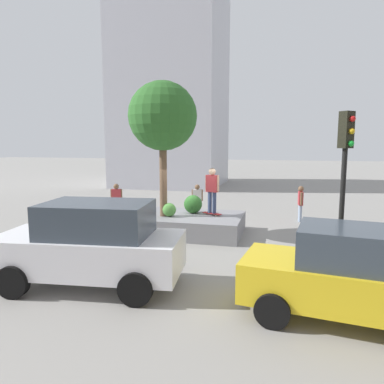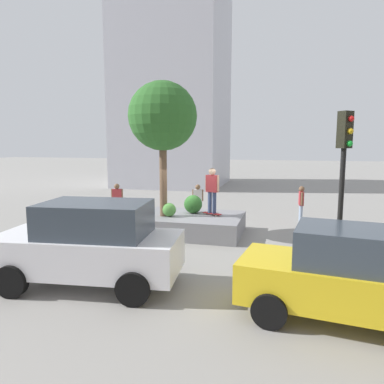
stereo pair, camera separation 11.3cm
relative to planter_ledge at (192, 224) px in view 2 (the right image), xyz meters
name	(u,v)px [view 2 (the right image)]	position (x,y,z in m)	size (l,w,h in m)	color
ground_plane	(195,233)	(-0.11, -0.02, -0.36)	(120.00, 120.00, 0.00)	gray
planter_ledge	(192,224)	(0.00, 0.00, 0.00)	(3.83, 2.83, 0.72)	gray
plaza_tree	(163,117)	(1.02, 0.39, 4.07)	(2.54, 2.54, 5.02)	brown
boxwood_shrub	(169,210)	(0.77, 0.44, 0.62)	(0.51, 0.51, 0.51)	#4C8C3D
hedge_clump	(193,204)	(0.06, -0.39, 0.72)	(0.72, 0.72, 0.72)	#2D6628
skateboard	(212,214)	(-0.74, -0.22, 0.42)	(0.81, 0.54, 0.07)	#A51E1E
skateboarder	(212,187)	(-0.74, -0.22, 1.44)	(0.57, 0.33, 1.74)	navy
taxi_cab	(348,275)	(-4.68, 5.92, 0.59)	(4.24, 2.33, 1.88)	gold
police_car	(90,244)	(1.12, 5.56, 0.70)	(4.66, 2.48, 2.08)	white
traffic_light_median	(343,169)	(-4.73, 4.11, 2.53)	(0.37, 0.37, 4.22)	black
bystander_watching	(198,198)	(0.52, -3.07, 0.53)	(0.52, 0.24, 1.55)	#8C9EB7
passerby_with_bag	(301,201)	(-4.15, -3.20, 0.56)	(0.25, 0.54, 1.60)	#8C9EB7
pedestrian_crossing	(117,198)	(4.11, -1.96, 0.57)	(0.52, 0.30, 1.61)	#847056
plaza_lowrise_south	(174,90)	(5.59, -15.66, 7.40)	(8.11, 8.18, 15.51)	#B2B2BC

